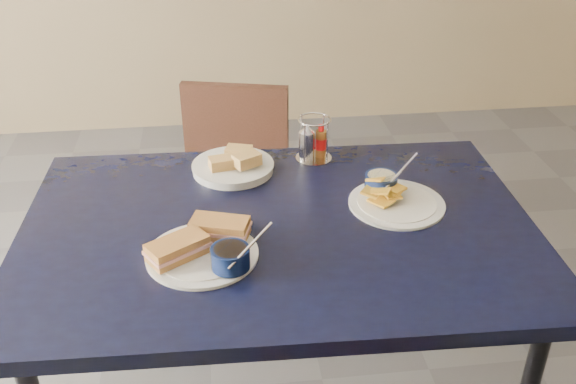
{
  "coord_description": "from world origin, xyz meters",
  "views": [
    {
      "loc": [
        0.07,
        -1.23,
        1.64
      ],
      "look_at": [
        0.24,
        0.18,
        0.82
      ],
      "focal_mm": 40.0,
      "sensor_mm": 36.0,
      "label": 1
    }
  ],
  "objects": [
    {
      "name": "dining_table",
      "position": [
        0.21,
        0.14,
        0.69
      ],
      "size": [
        1.34,
        0.92,
        0.75
      ],
      "color": "black",
      "rests_on": "ground"
    },
    {
      "name": "sandwich_plate",
      "position": [
        0.03,
        0.03,
        0.77
      ],
      "size": [
        0.3,
        0.27,
        0.12
      ],
      "color": "white",
      "rests_on": "dining_table"
    },
    {
      "name": "chair_far",
      "position": [
        0.1,
        0.87,
        0.47
      ],
      "size": [
        0.47,
        0.46,
        0.83
      ],
      "color": "black",
      "rests_on": "ground"
    },
    {
      "name": "plantain_plate",
      "position": [
        0.52,
        0.22,
        0.77
      ],
      "size": [
        0.26,
        0.26,
        0.12
      ],
      "color": "white",
      "rests_on": "dining_table"
    },
    {
      "name": "bread_basket",
      "position": [
        0.11,
        0.45,
        0.77
      ],
      "size": [
        0.24,
        0.24,
        0.07
      ],
      "color": "white",
      "rests_on": "dining_table"
    },
    {
      "name": "condiment_caddy",
      "position": [
        0.35,
        0.5,
        0.81
      ],
      "size": [
        0.11,
        0.11,
        0.14
      ],
      "color": "silver",
      "rests_on": "dining_table"
    }
  ]
}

